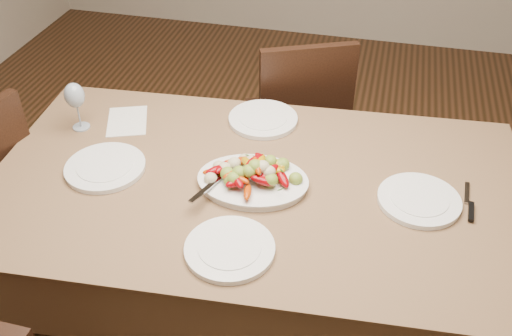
{
  "coord_description": "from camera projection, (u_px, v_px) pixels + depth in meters",
  "views": [
    {
      "loc": [
        0.26,
        -1.34,
        1.99
      ],
      "look_at": [
        -0.1,
        0.12,
        0.82
      ],
      "focal_mm": 40.0,
      "sensor_mm": 36.0,
      "label": 1
    }
  ],
  "objects": [
    {
      "name": "wine_glass",
      "position": [
        77.0,
        105.0,
        2.15
      ],
      "size": [
        0.08,
        0.08,
        0.2
      ],
      "primitive_type": null,
      "color": "#8C99A5",
      "rests_on": "dining_table"
    },
    {
      "name": "serving_spoon",
      "position": [
        231.0,
        179.0,
        1.88
      ],
      "size": [
        0.29,
        0.14,
        0.03
      ],
      "primitive_type": null,
      "rotation": [
        0.0,
        0.0,
        -0.29
      ],
      "color": "#9EA0A8",
      "rests_on": "serving_platter"
    },
    {
      "name": "chair_far",
      "position": [
        295.0,
        119.0,
        2.78
      ],
      "size": [
        0.56,
        0.56,
        0.95
      ],
      "primitive_type": null,
      "rotation": [
        0.0,
        0.0,
        3.56
      ],
      "color": "black",
      "rests_on": "ground"
    },
    {
      "name": "plate_near",
      "position": [
        230.0,
        249.0,
        1.69
      ],
      "size": [
        0.27,
        0.27,
        0.02
      ],
      "primitive_type": "cylinder",
      "color": "white",
      "rests_on": "dining_table"
    },
    {
      "name": "serving_platter",
      "position": [
        253.0,
        183.0,
        1.93
      ],
      "size": [
        0.38,
        0.3,
        0.02
      ],
      "primitive_type": "ellipsoid",
      "rotation": [
        0.0,
        0.0,
        0.07
      ],
      "color": "white",
      "rests_on": "dining_table"
    },
    {
      "name": "dining_table",
      "position": [
        256.0,
        259.0,
        2.18
      ],
      "size": [
        1.91,
        1.17,
        0.76
      ],
      "primitive_type": "cube",
      "rotation": [
        0.0,
        0.0,
        0.07
      ],
      "color": "brown",
      "rests_on": "ground"
    },
    {
      "name": "plate_left",
      "position": [
        105.0,
        167.0,
        2.0
      ],
      "size": [
        0.28,
        0.28,
        0.02
      ],
      "primitive_type": "cylinder",
      "color": "white",
      "rests_on": "dining_table"
    },
    {
      "name": "plate_far",
      "position": [
        263.0,
        119.0,
        2.24
      ],
      "size": [
        0.27,
        0.27,
        0.02
      ],
      "primitive_type": "cylinder",
      "color": "white",
      "rests_on": "dining_table"
    },
    {
      "name": "table_knife",
      "position": [
        469.0,
        204.0,
        1.85
      ],
      "size": [
        0.03,
        0.2,
        0.01
      ],
      "primitive_type": null,
      "rotation": [
        0.0,
        0.0,
        -0.07
      ],
      "color": "#9EA0A8",
      "rests_on": "dining_table"
    },
    {
      "name": "plate_right",
      "position": [
        419.0,
        200.0,
        1.86
      ],
      "size": [
        0.27,
        0.27,
        0.02
      ],
      "primitive_type": "cylinder",
      "color": "white",
      "rests_on": "dining_table"
    },
    {
      "name": "roasted_vegetables",
      "position": [
        253.0,
        169.0,
        1.89
      ],
      "size": [
        0.31,
        0.22,
        0.09
      ],
      "primitive_type": null,
      "rotation": [
        0.0,
        0.0,
        0.07
      ],
      "color": "#7A0207",
      "rests_on": "serving_platter"
    },
    {
      "name": "menu_card",
      "position": [
        127.0,
        121.0,
        2.25
      ],
      "size": [
        0.21,
        0.25,
        0.0
      ],
      "primitive_type": "cube",
      "rotation": [
        0.0,
        0.0,
        0.36
      ],
      "color": "silver",
      "rests_on": "dining_table"
    }
  ]
}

